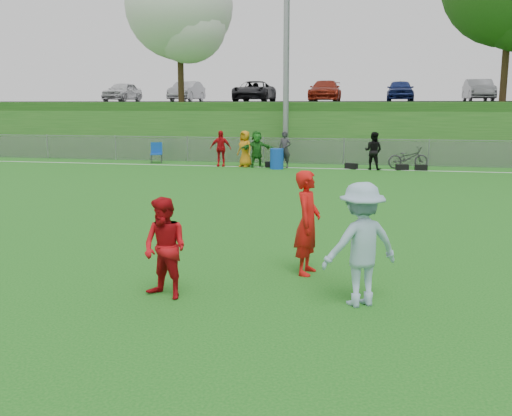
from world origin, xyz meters
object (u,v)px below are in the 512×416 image
(player_red_left, at_px, (308,223))
(player_blue, at_px, (361,244))
(player_red_center, at_px, (165,248))
(bicycle, at_px, (408,158))
(recycling_bin, at_px, (277,159))

(player_red_left, distance_m, player_blue, 1.69)
(player_red_center, xyz_separation_m, bicycle, (4.56, 19.14, -0.28))
(bicycle, bearing_deg, recycling_bin, 86.16)
(player_red_left, relative_size, bicycle, 0.96)
(player_blue, bearing_deg, recycling_bin, -107.15)
(player_red_center, bearing_deg, recycling_bin, 115.09)
(player_red_left, xyz_separation_m, player_blue, (0.94, -1.41, 0.01))
(recycling_bin, distance_m, bicycle, 6.05)
(bicycle, bearing_deg, player_red_center, 149.19)
(player_red_center, bearing_deg, bicycle, 97.43)
(player_blue, distance_m, recycling_bin, 17.94)
(player_red_left, height_order, bicycle, player_red_left)
(bicycle, bearing_deg, player_blue, 157.53)
(player_red_center, distance_m, recycling_bin, 17.77)
(player_blue, relative_size, recycling_bin, 1.96)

